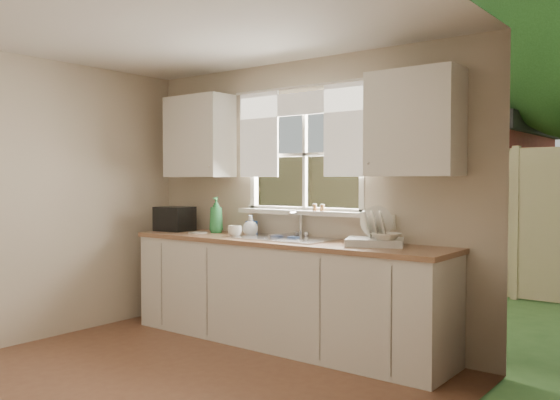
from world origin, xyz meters
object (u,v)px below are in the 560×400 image
Objects in this scene: soap_bottle_a at (216,215)px; cup at (235,231)px; black_appliance at (175,219)px; dish_rack at (375,237)px.

cup is (0.40, -0.17, -0.12)m from soap_bottle_a.
soap_bottle_a is at bearing 5.27° from black_appliance.
black_appliance is at bearing -178.79° from dish_rack.
cup is at bearing -174.66° from dish_rack.
dish_rack is 1.54× the size of soap_bottle_a.
soap_bottle_a is at bearing 178.46° from dish_rack.
dish_rack is 2.24m from black_appliance.
black_appliance is (-0.88, 0.08, 0.07)m from cup.
black_appliance is at bearing 172.94° from cup.
soap_bottle_a is 2.71× the size of cup.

